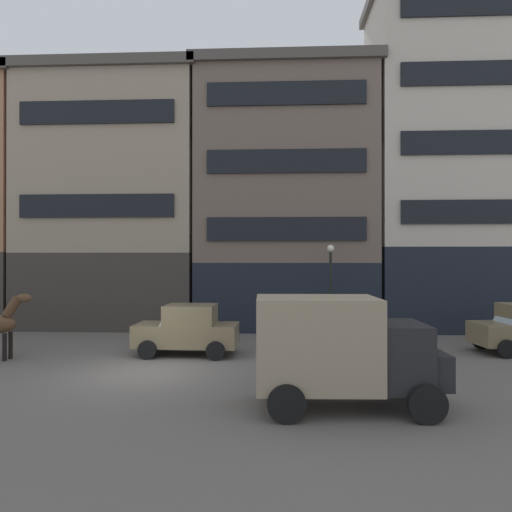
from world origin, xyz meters
name	(u,v)px	position (x,y,z in m)	size (l,w,h in m)	color
ground_plane	(144,372)	(0.00, 0.00, 0.00)	(120.00, 120.00, 0.00)	#605B56
building_center_left	(116,200)	(-4.49, 9.99, 6.64)	(9.36, 5.62, 13.19)	#38332D
building_center_right	(285,198)	(4.50, 9.98, 6.68)	(9.31, 5.62, 13.28)	black
building_far_right	(461,158)	(13.50, 9.98, 8.66)	(9.39, 5.62, 17.23)	black
delivery_truck_near	(341,348)	(5.63, -3.20, 1.42)	(4.41, 2.26, 2.62)	black
sedan_dark	(187,330)	(0.83, 2.62, 0.91)	(3.74, 1.93, 1.83)	#7A6B4C
streetlamp_curbside	(331,278)	(6.45, 6.43, 2.67)	(0.32, 0.32, 4.12)	black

